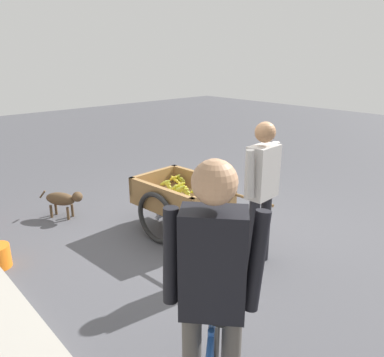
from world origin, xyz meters
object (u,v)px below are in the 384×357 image
at_px(cyclist_person, 213,283).
at_px(fruit_cart, 183,199).
at_px(vendor_person, 262,183).
at_px(dog, 63,199).

bearing_deg(cyclist_person, fruit_cart, -37.81).
relative_size(vendor_person, cyclist_person, 0.91).
bearing_deg(vendor_person, fruit_cart, 4.04).
distance_m(cyclist_person, dog, 3.72).
distance_m(fruit_cart, cyclist_person, 2.78).
xyz_separation_m(fruit_cart, dog, (1.43, 0.94, -0.17)).
bearing_deg(dog, fruit_cart, -146.61).
relative_size(cyclist_person, dog, 2.88).
bearing_deg(dog, cyclist_person, 168.57).
height_order(cyclist_person, dog, cyclist_person).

